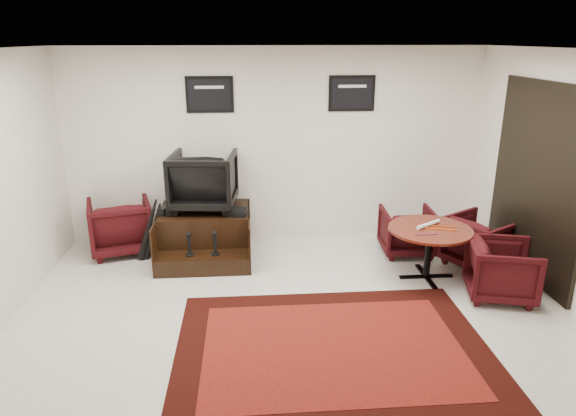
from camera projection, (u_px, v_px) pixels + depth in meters
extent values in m
plane|color=beige|center=(288.00, 321.00, 5.52)|extent=(6.00, 6.00, 0.00)
cube|color=white|center=(275.00, 146.00, 7.44)|extent=(6.00, 0.02, 2.80)
cube|color=white|center=(326.00, 337.00, 2.71)|extent=(6.00, 0.02, 2.80)
cube|color=white|center=(288.00, 50.00, 4.63)|extent=(6.00, 5.00, 0.02)
cube|color=black|center=(537.00, 182.00, 5.99)|extent=(0.05, 1.90, 2.30)
cube|color=black|center=(536.00, 182.00, 5.99)|extent=(0.02, 1.72, 2.12)
cube|color=black|center=(536.00, 182.00, 5.99)|extent=(0.03, 0.05, 2.12)
cube|color=black|center=(210.00, 94.00, 7.12)|extent=(0.66, 0.03, 0.50)
cube|color=black|center=(210.00, 95.00, 7.10)|extent=(0.58, 0.01, 0.42)
cube|color=silver|center=(209.00, 87.00, 7.06)|extent=(0.40, 0.00, 0.04)
cube|color=black|center=(352.00, 93.00, 7.26)|extent=(0.66, 0.03, 0.50)
cube|color=black|center=(352.00, 93.00, 7.25)|extent=(0.58, 0.01, 0.42)
cube|color=silver|center=(352.00, 86.00, 7.21)|extent=(0.40, 0.00, 0.04)
cube|color=black|center=(333.00, 349.00, 5.02)|extent=(3.07, 2.30, 0.01)
cube|color=#58100C|center=(333.00, 348.00, 5.02)|extent=(2.52, 1.76, 0.01)
cube|color=black|center=(206.00, 231.00, 7.21)|extent=(1.23, 0.91, 0.64)
cube|color=black|center=(203.00, 263.00, 6.67)|extent=(1.23, 0.36, 0.23)
cube|color=black|center=(160.00, 237.00, 6.99)|extent=(0.02, 1.28, 0.64)
cube|color=black|center=(250.00, 234.00, 7.08)|extent=(0.02, 1.28, 0.64)
cylinder|color=black|center=(190.00, 255.00, 6.62)|extent=(0.11, 0.11, 0.02)
cylinder|color=black|center=(189.00, 245.00, 6.58)|extent=(0.04, 0.04, 0.24)
sphere|color=black|center=(189.00, 234.00, 6.53)|extent=(0.07, 0.07, 0.07)
cylinder|color=black|center=(216.00, 254.00, 6.64)|extent=(0.11, 0.11, 0.02)
cylinder|color=black|center=(215.00, 245.00, 6.60)|extent=(0.04, 0.04, 0.24)
sphere|color=black|center=(215.00, 233.00, 6.55)|extent=(0.07, 0.07, 0.07)
imported|color=black|center=(203.00, 178.00, 7.01)|extent=(0.93, 0.88, 0.88)
cube|color=black|center=(165.00, 210.00, 6.94)|extent=(0.17, 0.29, 0.10)
cube|color=black|center=(173.00, 210.00, 6.91)|extent=(0.17, 0.29, 0.10)
cube|color=black|center=(236.00, 212.00, 6.85)|extent=(0.31, 0.25, 0.10)
imported|color=black|center=(120.00, 223.00, 7.21)|extent=(0.99, 0.96, 0.84)
cylinder|color=#451209|center=(430.00, 229.00, 6.32)|extent=(1.02, 1.02, 0.03)
cylinder|color=black|center=(428.00, 253.00, 6.42)|extent=(0.08, 0.08, 0.60)
cube|color=black|center=(426.00, 276.00, 6.53)|extent=(0.68, 0.06, 0.03)
cube|color=black|center=(426.00, 276.00, 6.53)|extent=(0.06, 0.68, 0.03)
imported|color=black|center=(407.00, 229.00, 7.18)|extent=(0.72, 0.68, 0.71)
imported|color=black|center=(480.00, 239.00, 6.75)|extent=(0.97, 0.99, 0.76)
imported|color=black|center=(502.00, 268.00, 5.93)|extent=(0.84, 0.87, 0.75)
cylinder|color=silver|center=(428.00, 224.00, 6.38)|extent=(0.38, 0.28, 0.05)
cylinder|color=#D04B0B|center=(439.00, 229.00, 6.28)|extent=(0.43, 0.16, 0.01)
cylinder|color=#D04B0B|center=(436.00, 226.00, 6.37)|extent=(0.44, 0.10, 0.01)
cylinder|color=#4C1933|center=(419.00, 235.00, 6.10)|extent=(0.10, 0.02, 0.01)
cylinder|color=#4C1933|center=(424.00, 235.00, 6.10)|extent=(0.10, 0.02, 0.01)
cylinder|color=#4C1933|center=(429.00, 235.00, 6.10)|extent=(0.10, 0.02, 0.01)
cylinder|color=#4C1933|center=(434.00, 234.00, 6.11)|extent=(0.10, 0.02, 0.01)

